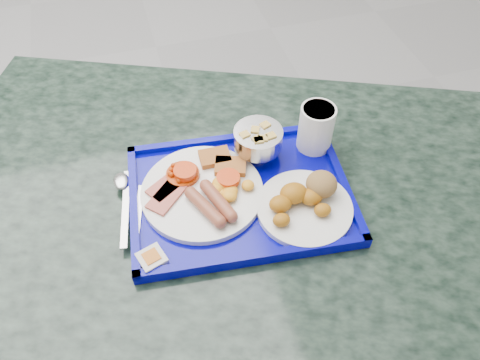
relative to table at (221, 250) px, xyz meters
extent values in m
plane|color=gray|center=(-0.61, 1.05, -0.57)|extent=(6.00, 6.00, 0.00)
cylinder|color=slate|center=(0.00, 0.00, -0.55)|extent=(0.57, 0.57, 0.03)
cylinder|color=slate|center=(0.00, 0.00, -0.19)|extent=(0.11, 0.11, 0.69)
cube|color=black|center=(0.00, 0.00, 0.18)|extent=(1.44, 1.23, 0.04)
cube|color=#03039A|center=(0.04, -0.01, 0.20)|extent=(0.46, 0.35, 0.01)
cube|color=#03039A|center=(0.06, 0.14, 0.22)|extent=(0.43, 0.06, 0.01)
cube|color=#03039A|center=(0.03, -0.16, 0.22)|extent=(0.43, 0.06, 0.01)
cube|color=#03039A|center=(0.25, -0.03, 0.22)|extent=(0.05, 0.31, 0.01)
cube|color=#03039A|center=(-0.16, 0.01, 0.22)|extent=(0.05, 0.31, 0.01)
cylinder|color=white|center=(-0.03, 0.01, 0.22)|extent=(0.24, 0.24, 0.01)
cube|color=#CD5E52|center=(-0.09, 0.03, 0.23)|extent=(0.09, 0.08, 0.01)
cube|color=#CD5E52|center=(-0.10, 0.01, 0.23)|extent=(0.09, 0.09, 0.01)
cylinder|color=#C83E08|center=(-0.06, 0.05, 0.23)|extent=(0.07, 0.07, 0.01)
sphere|color=#C83E08|center=(-0.04, 0.04, 0.23)|extent=(0.01, 0.01, 0.01)
sphere|color=#C83E08|center=(-0.03, 0.04, 0.23)|extent=(0.01, 0.01, 0.01)
sphere|color=#C83E08|center=(-0.08, 0.07, 0.23)|extent=(0.01, 0.01, 0.01)
sphere|color=#C83E08|center=(-0.07, 0.05, 0.23)|extent=(0.01, 0.01, 0.01)
sphere|color=#C83E08|center=(-0.07, 0.07, 0.23)|extent=(0.01, 0.01, 0.01)
sphere|color=#C83E08|center=(-0.08, 0.06, 0.23)|extent=(0.01, 0.01, 0.01)
sphere|color=#C83E08|center=(-0.07, 0.03, 0.23)|extent=(0.01, 0.01, 0.01)
sphere|color=#C83E08|center=(-0.05, 0.07, 0.23)|extent=(0.01, 0.01, 0.01)
sphere|color=#C83E08|center=(-0.05, 0.04, 0.23)|extent=(0.01, 0.01, 0.01)
sphere|color=#C83E08|center=(-0.07, 0.08, 0.23)|extent=(0.01, 0.01, 0.01)
sphere|color=#C83E08|center=(-0.07, 0.05, 0.23)|extent=(0.01, 0.01, 0.01)
sphere|color=#C83E08|center=(-0.05, 0.05, 0.23)|extent=(0.01, 0.01, 0.01)
sphere|color=#C83E08|center=(-0.03, 0.05, 0.23)|extent=(0.01, 0.01, 0.01)
sphere|color=#C83E08|center=(-0.08, 0.05, 0.23)|extent=(0.01, 0.01, 0.01)
cube|color=#AA612A|center=(0.01, 0.08, 0.23)|extent=(0.06, 0.05, 0.01)
cube|color=#AA612A|center=(0.04, 0.05, 0.23)|extent=(0.07, 0.06, 0.01)
cylinder|color=brown|center=(-0.03, -0.04, 0.24)|extent=(0.06, 0.09, 0.02)
cylinder|color=brown|center=(-0.01, -0.04, 0.24)|extent=(0.05, 0.09, 0.02)
ellipsoid|color=gold|center=(0.04, 0.01, 0.23)|extent=(0.02, 0.02, 0.02)
ellipsoid|color=gold|center=(0.01, 0.00, 0.23)|extent=(0.03, 0.03, 0.02)
ellipsoid|color=gold|center=(0.01, 0.01, 0.23)|extent=(0.02, 0.02, 0.01)
ellipsoid|color=gold|center=(0.02, -0.03, 0.23)|extent=(0.03, 0.03, 0.02)
ellipsoid|color=gold|center=(0.03, 0.01, 0.23)|extent=(0.02, 0.02, 0.01)
ellipsoid|color=gold|center=(0.06, -0.01, 0.23)|extent=(0.03, 0.03, 0.02)
ellipsoid|color=gold|center=(0.02, 0.02, 0.23)|extent=(0.03, 0.03, 0.02)
ellipsoid|color=gold|center=(0.01, 0.00, 0.23)|extent=(0.03, 0.03, 0.02)
ellipsoid|color=gold|center=(0.00, -0.01, 0.23)|extent=(0.03, 0.03, 0.02)
ellipsoid|color=gold|center=(0.02, -0.02, 0.23)|extent=(0.03, 0.03, 0.02)
ellipsoid|color=gold|center=(0.00, -0.02, 0.23)|extent=(0.02, 0.02, 0.01)
ellipsoid|color=gold|center=(0.02, -0.02, 0.23)|extent=(0.03, 0.03, 0.02)
cylinder|color=#B72504|center=(-0.05, 0.05, 0.24)|extent=(0.05, 0.05, 0.01)
cylinder|color=#B72504|center=(0.02, 0.01, 0.24)|extent=(0.05, 0.05, 0.01)
cylinder|color=white|center=(0.15, -0.08, 0.22)|extent=(0.18, 0.18, 0.01)
ellipsoid|color=#B26B15|center=(0.17, -0.11, 0.23)|extent=(0.03, 0.03, 0.02)
ellipsoid|color=#B26B15|center=(0.16, -0.08, 0.24)|extent=(0.04, 0.04, 0.03)
ellipsoid|color=#B26B15|center=(0.13, -0.06, 0.24)|extent=(0.05, 0.04, 0.04)
ellipsoid|color=#B26B15|center=(0.10, -0.08, 0.24)|extent=(0.04, 0.04, 0.03)
ellipsoid|color=#B26B15|center=(0.09, -0.11, 0.23)|extent=(0.03, 0.03, 0.02)
ellipsoid|color=olive|center=(0.19, -0.06, 0.25)|extent=(0.06, 0.06, 0.05)
cylinder|color=#A9A9AB|center=(0.11, 0.08, 0.21)|extent=(0.06, 0.06, 0.01)
cylinder|color=#A9A9AB|center=(0.11, 0.08, 0.23)|extent=(0.02, 0.02, 0.02)
cylinder|color=#A9A9AB|center=(0.11, 0.08, 0.26)|extent=(0.10, 0.10, 0.04)
cube|color=#EBC159|center=(0.10, 0.05, 0.27)|extent=(0.02, 0.02, 0.01)
cube|color=#EBC159|center=(0.11, 0.06, 0.27)|extent=(0.02, 0.02, 0.01)
cube|color=#EBC159|center=(0.10, 0.06, 0.27)|extent=(0.02, 0.02, 0.01)
cube|color=#EBC159|center=(0.08, 0.08, 0.27)|extent=(0.02, 0.02, 0.01)
cube|color=#EBC159|center=(0.13, 0.06, 0.27)|extent=(0.02, 0.02, 0.01)
cube|color=#EBC159|center=(0.10, 0.09, 0.27)|extent=(0.02, 0.02, 0.01)
cube|color=#EBC159|center=(0.13, 0.09, 0.27)|extent=(0.02, 0.02, 0.01)
cylinder|color=white|center=(0.23, 0.07, 0.26)|extent=(0.07, 0.07, 0.10)
cylinder|color=#D0620B|center=(0.23, 0.07, 0.31)|extent=(0.06, 0.06, 0.01)
cube|color=#A9A9AB|center=(-0.16, -0.01, 0.21)|extent=(0.04, 0.14, 0.00)
ellipsoid|color=#A9A9AB|center=(-0.18, 0.08, 0.22)|extent=(0.04, 0.05, 0.01)
cube|color=#A9A9AB|center=(-0.18, 0.01, 0.21)|extent=(0.04, 0.18, 0.00)
cube|color=silver|center=(-0.15, -0.12, 0.22)|extent=(0.06, 0.06, 0.02)
cube|color=#CC6516|center=(-0.15, -0.12, 0.23)|extent=(0.03, 0.03, 0.00)
camera|label=1|loc=(-0.12, -0.56, 0.93)|focal=35.00mm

